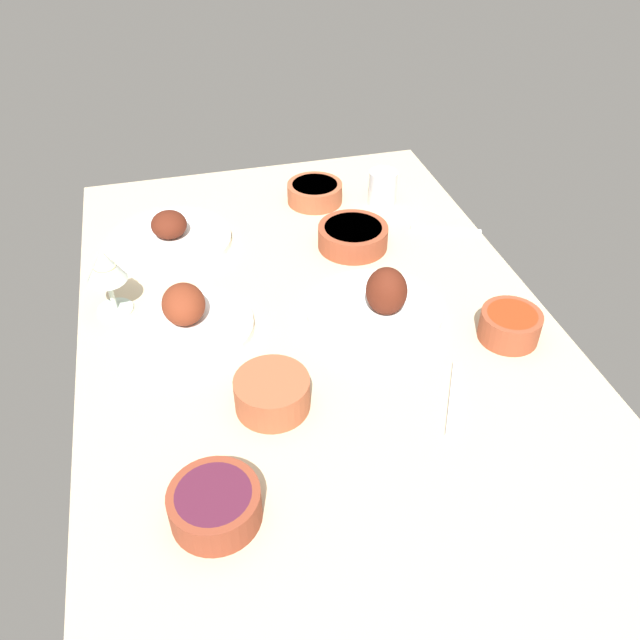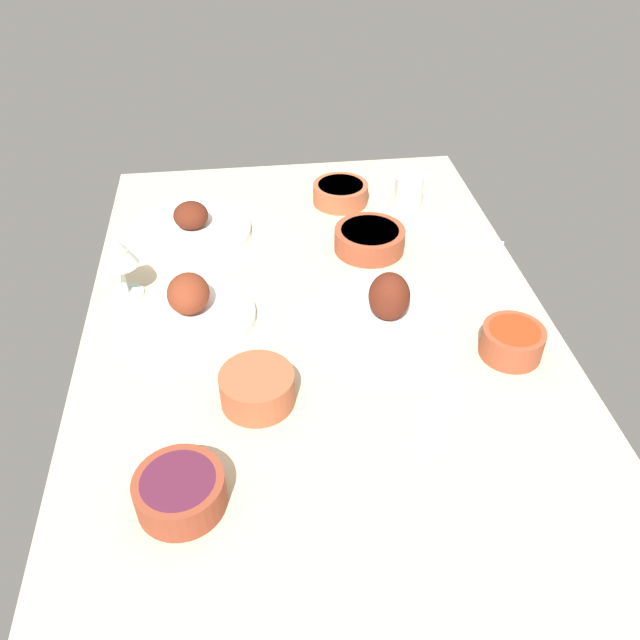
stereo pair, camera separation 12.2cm
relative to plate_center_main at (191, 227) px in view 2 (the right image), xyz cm
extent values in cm
cube|color=#C6B28E|center=(-37.61, -25.30, -3.66)|extent=(140.00, 90.00, 4.00)
cylinder|color=white|center=(-0.25, 0.08, -0.86)|extent=(27.53, 27.53, 1.60)
ellipsoid|color=#511E11|center=(0.78, -0.24, 2.67)|extent=(8.28, 7.98, 5.93)
cylinder|color=white|center=(-32.14, -2.08, -0.86)|extent=(22.41, 22.41, 1.60)
ellipsoid|color=maroon|center=(-29.89, -0.70, 3.20)|extent=(9.97, 8.18, 7.10)
cylinder|color=white|center=(-36.21, -36.65, -0.86)|extent=(26.33, 26.33, 1.60)
ellipsoid|color=#511E11|center=(-37.08, -38.55, 4.33)|extent=(8.38, 7.93, 9.55)
cylinder|color=brown|center=(-11.75, -39.63, 0.88)|extent=(15.62, 15.62, 5.09)
cylinder|color=brown|center=(-11.75, -39.63, 2.93)|extent=(12.81, 12.81, 1.00)
cylinder|color=#A35133|center=(-55.15, -12.58, 1.33)|extent=(12.56, 12.56, 5.99)
cylinder|color=white|center=(-55.15, -12.58, 3.82)|extent=(10.30, 10.30, 1.00)
cylinder|color=#A35133|center=(10.17, -36.42, 0.78)|extent=(13.60, 13.60, 4.89)
cylinder|color=#DBCC7A|center=(10.17, -36.42, 2.73)|extent=(11.15, 11.15, 1.00)
cylinder|color=brown|center=(-74.07, -0.67, 1.05)|extent=(13.05, 13.05, 5.43)
cylinder|color=#4C192D|center=(-74.07, -0.67, 3.27)|extent=(10.70, 10.70, 1.00)
cylinder|color=brown|center=(-49.07, -58.80, 1.16)|extent=(11.27, 11.27, 5.65)
cylinder|color=#9E3314|center=(-49.07, -58.80, 3.49)|extent=(9.24, 9.24, 1.00)
cylinder|color=silver|center=(-22.06, 12.54, -1.41)|extent=(7.00, 7.00, 0.50)
cylinder|color=silver|center=(-22.06, 12.54, 2.34)|extent=(1.00, 1.00, 7.00)
cone|color=silver|center=(-22.06, 12.54, 9.09)|extent=(7.60, 7.60, 6.50)
cylinder|color=beige|center=(-22.06, 12.54, 7.64)|extent=(4.18, 4.18, 2.80)
cylinder|color=silver|center=(5.43, -52.41, 2.52)|extent=(6.90, 6.90, 8.36)
cube|color=silver|center=(-11.07, -62.61, -1.26)|extent=(6.79, 15.43, 0.80)
cube|color=silver|center=(-61.28, -42.24, -1.26)|extent=(15.28, 8.61, 0.80)
camera|label=1|loc=(-129.02, -1.49, 78.33)|focal=36.26mm
camera|label=2|loc=(-131.33, -13.50, 78.33)|focal=36.26mm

